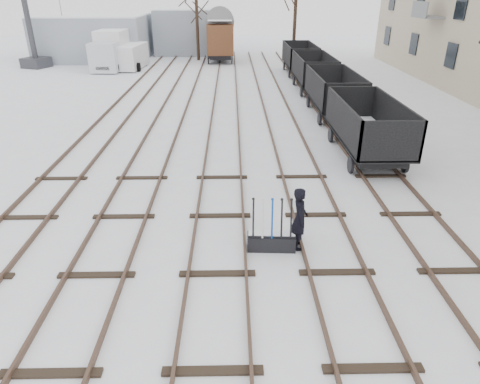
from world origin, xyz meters
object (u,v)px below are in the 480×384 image
object	(u,v)px
box_van_wagon	(220,37)
crane	(32,37)
ground_frame	(271,240)
freight_wagon_a	(366,135)
lorry	(113,49)
panel_van	(130,56)
worker	(300,219)

from	to	relation	value
box_van_wagon	crane	size ratio (longest dim) A/B	0.52
ground_frame	freight_wagon_a	distance (m)	8.49
freight_wagon_a	crane	distance (m)	32.47
box_van_wagon	lorry	xyz separation A→B (m)	(-9.32, -3.46, -0.59)
lorry	ground_frame	bearing A→B (deg)	-66.27
crane	panel_van	bearing A→B (deg)	14.95
ground_frame	box_van_wagon	xyz separation A→B (m)	(-2.10, 32.95, 1.94)
freight_wagon_a	lorry	world-z (taller)	lorry
worker	crane	xyz separation A→B (m)	(-19.19, 29.89, 1.66)
worker	freight_wagon_a	xyz separation A→B (m)	(3.81, 7.04, 0.00)
freight_wagon_a	box_van_wagon	bearing A→B (deg)	104.46
worker	box_van_wagon	xyz separation A→B (m)	(-2.85, 32.85, 1.33)
lorry	panel_van	xyz separation A→B (m)	(1.54, -0.47, -0.57)
box_van_wagon	lorry	bearing A→B (deg)	-160.88
ground_frame	panel_van	world-z (taller)	panel_van
box_van_wagon	lorry	world-z (taller)	box_van_wagon
freight_wagon_a	crane	xyz separation A→B (m)	(-23.00, 22.86, 1.66)
freight_wagon_a	panel_van	distance (m)	26.22
freight_wagon_a	box_van_wagon	world-z (taller)	box_van_wagon
ground_frame	lorry	distance (m)	31.66
freight_wagon_a	crane	size ratio (longest dim) A/B	0.59
lorry	panel_van	distance (m)	1.71
lorry	crane	bearing A→B (deg)	178.51
crane	ground_frame	bearing A→B (deg)	-37.03
box_van_wagon	panel_van	distance (m)	8.79
ground_frame	freight_wagon_a	world-z (taller)	freight_wagon_a
crane	worker	bearing A→B (deg)	-35.92
ground_frame	crane	world-z (taller)	crane
panel_van	lorry	bearing A→B (deg)	168.68
ground_frame	lorry	size ratio (longest dim) A/B	0.21
box_van_wagon	freight_wagon_a	bearing A→B (deg)	-76.77
ground_frame	lorry	bearing A→B (deg)	114.16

